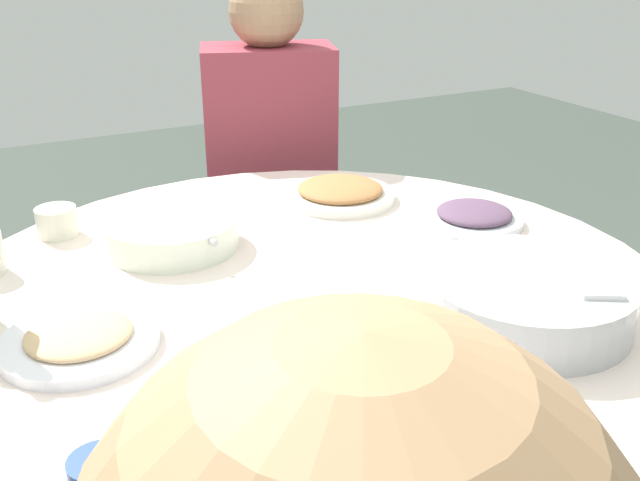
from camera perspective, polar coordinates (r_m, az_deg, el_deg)
The scene contains 10 objects.
round_dining_table at distance 1.28m, azimuth -0.78°, elevation -9.40°, with size 1.21×1.21×0.77m.
rice_bowl at distance 1.12m, azimuth 15.90°, elevation -4.27°, with size 0.31×0.31×0.08m.
soup_bowl at distance 1.35m, azimuth -11.54°, elevation 0.56°, with size 0.26×0.24×0.06m.
dish_tofu_braise at distance 1.56m, azimuth 1.59°, elevation 3.80°, with size 0.23×0.23×0.04m.
dish_greens at distance 0.90m, azimuth -5.50°, elevation -12.19°, with size 0.19×0.19×0.05m.
dish_eggplant at distance 1.47m, azimuth 11.97°, elevation 1.88°, with size 0.19×0.19×0.04m.
dish_noodles at distance 1.08m, azimuth -18.32°, elevation -7.29°, with size 0.22×0.22×0.04m.
tea_cup_near at distance 1.46m, azimuth -19.91°, elevation 1.40°, with size 0.08×0.08×0.06m, color beige.
stool_for_diner_right at distance 2.19m, azimuth -3.55°, elevation -6.35°, with size 0.38×0.38×0.45m, color brown.
diner_right at distance 1.98m, azimuth -3.94°, elevation 7.47°, with size 0.43×0.41×0.76m.
Camera 1 is at (-0.96, 0.48, 1.31)m, focal length 40.87 mm.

